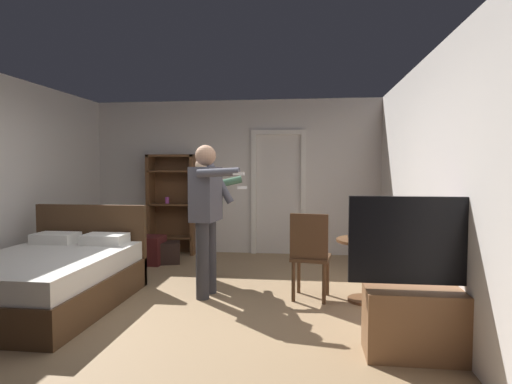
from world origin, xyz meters
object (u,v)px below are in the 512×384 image
(laptop, at_px, (365,235))
(person_striped_shirt, at_px, (205,210))
(bookshelf, at_px, (173,200))
(bed, at_px, (50,278))
(suitcase_small, at_px, (149,250))
(bottle_on_table, at_px, (381,230))
(suitcase_dark, at_px, (165,253))
(person_blue_shirt, at_px, (207,209))
(side_table, at_px, (366,259))
(tv_flatscreen, at_px, (424,308))
(wooden_chair, at_px, (310,252))

(laptop, height_order, person_striped_shirt, person_striped_shirt)
(person_striped_shirt, bearing_deg, bookshelf, 120.16)
(bed, relative_size, suitcase_small, 4.53)
(person_striped_shirt, bearing_deg, suitcase_small, 142.19)
(bottle_on_table, distance_m, suitcase_dark, 3.48)
(bookshelf, relative_size, person_blue_shirt, 0.98)
(bookshelf, xyz_separation_m, side_table, (2.98, -2.32, -0.45))
(person_striped_shirt, relative_size, suitcase_small, 3.66)
(tv_flatscreen, relative_size, side_table, 1.82)
(suitcase_dark, bearing_deg, laptop, -46.03)
(bed, distance_m, tv_flatscreen, 3.76)
(bottle_on_table, xyz_separation_m, person_striped_shirt, (-2.12, 0.68, 0.13))
(tv_flatscreen, bearing_deg, suitcase_dark, 136.87)
(bottle_on_table, distance_m, person_blue_shirt, 1.96)
(bed, distance_m, side_table, 3.46)
(suitcase_dark, bearing_deg, person_striped_shirt, -63.62)
(bed, bearing_deg, person_blue_shirt, 19.42)
(bookshelf, xyz_separation_m, suitcase_small, (-0.11, -0.86, -0.71))
(bed, xyz_separation_m, suitcase_small, (0.32, 2.05, -0.09))
(side_table, height_order, laptop, laptop)
(bed, relative_size, laptop, 5.81)
(laptop, distance_m, suitcase_small, 3.46)
(tv_flatscreen, bearing_deg, side_table, 100.66)
(tv_flatscreen, xyz_separation_m, suitcase_small, (-3.35, 2.85, -0.18))
(laptop, relative_size, person_striped_shirt, 0.21)
(bookshelf, height_order, wooden_chair, bookshelf)
(bottle_on_table, height_order, person_striped_shirt, person_striped_shirt)
(laptop, distance_m, suitcase_dark, 3.31)
(bookshelf, distance_m, side_table, 3.81)
(bookshelf, bearing_deg, bottle_on_table, -37.59)
(bottle_on_table, bearing_deg, person_striped_shirt, 162.16)
(wooden_chair, bearing_deg, bottle_on_table, -2.83)
(bookshelf, xyz_separation_m, person_blue_shirt, (1.18, -2.35, 0.10))
(suitcase_dark, xyz_separation_m, suitcase_small, (-0.22, -0.08, 0.05))
(tv_flatscreen, height_order, bottle_on_table, tv_flatscreen)
(bookshelf, bearing_deg, suitcase_small, -97.23)
(person_blue_shirt, distance_m, suitcase_dark, 2.08)
(laptop, distance_m, person_blue_shirt, 1.80)
(bottle_on_table, height_order, suitcase_dark, bottle_on_table)
(bookshelf, distance_m, suitcase_small, 1.12)
(suitcase_dark, bearing_deg, side_table, -45.13)
(bookshelf, bearing_deg, laptop, -38.69)
(side_table, relative_size, suitcase_small, 1.57)
(person_blue_shirt, height_order, person_striped_shirt, person_blue_shirt)
(tv_flatscreen, relative_size, suitcase_dark, 2.72)
(person_striped_shirt, distance_m, suitcase_small, 1.58)
(bookshelf, distance_m, suitcase_dark, 1.10)
(bookshelf, relative_size, bottle_on_table, 6.37)
(laptop, xyz_separation_m, person_striped_shirt, (-1.96, 0.65, 0.19))
(laptop, bearing_deg, wooden_chair, 179.93)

